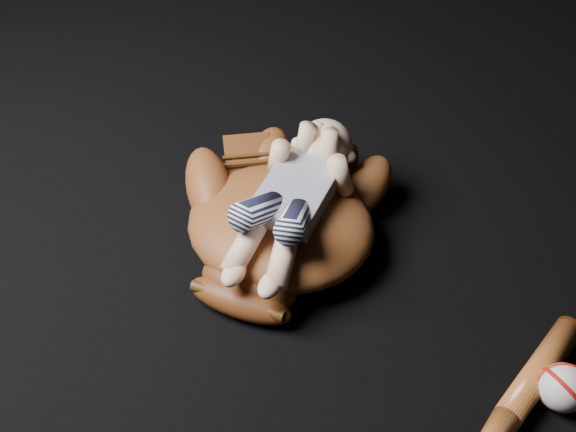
{
  "coord_description": "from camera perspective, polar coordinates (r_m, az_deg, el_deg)",
  "views": [
    {
      "loc": [
        0.44,
        -0.73,
        1.04
      ],
      "look_at": [
        -0.13,
        0.11,
        0.08
      ],
      "focal_mm": 50.0,
      "sensor_mm": 36.0,
      "label": 1
    }
  ],
  "objects": [
    {
      "name": "newborn_baby",
      "position": [
        1.35,
        0.09,
        1.21
      ],
      "size": [
        0.25,
        0.42,
        0.16
      ],
      "primitive_type": null,
      "rotation": [
        0.0,
        0.0,
        0.19
      ],
      "color": "#E1AE91",
      "rests_on": "baseball_glove"
    },
    {
      "name": "baseball_bat",
      "position": [
        1.23,
        14.73,
        -14.53
      ],
      "size": [
        0.09,
        0.48,
        0.04
      ],
      "primitive_type": null,
      "rotation": [
        0.0,
        0.0,
        -0.09
      ],
      "color": "#A75120",
      "rests_on": "ground"
    },
    {
      "name": "baseball",
      "position": [
        1.28,
        19.01,
        -11.48
      ],
      "size": [
        0.08,
        0.08,
        0.07
      ],
      "primitive_type": "sphere",
      "rotation": [
        0.0,
        0.0,
        -0.07
      ],
      "color": "silver",
      "rests_on": "ground"
    },
    {
      "name": "baseball_glove",
      "position": [
        1.4,
        -0.52,
        -0.19
      ],
      "size": [
        0.49,
        0.53,
        0.15
      ],
      "primitive_type": null,
      "rotation": [
        0.0,
        0.0,
        0.17
      ],
      "color": "#602E14",
      "rests_on": "ground"
    }
  ]
}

